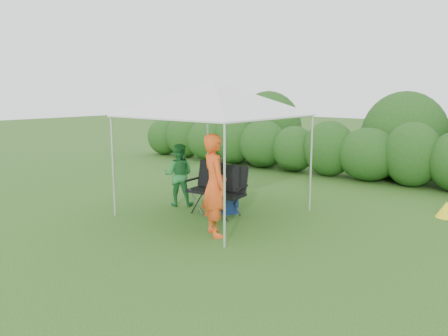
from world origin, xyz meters
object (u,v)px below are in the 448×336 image
Objects in this scene: cooler at (227,203)px; canopy at (214,99)px; man at (215,185)px; chair_right at (231,188)px; chair_left at (206,183)px; woman at (179,175)px.

canopy is at bearing -103.75° from cooler.
cooler is at bearing -28.92° from man.
man reaches higher than chair_right.
canopy is 2.28m from cooler.
man reaches higher than cooler.
chair_right is 0.99× the size of chair_left.
man reaches higher than chair_left.
cooler is at bearing 14.93° from chair_left.
canopy is 2.88× the size of chair_right.
canopy is at bearing -16.94° from chair_left.
man is at bearing -49.46° from canopy.
canopy is 2.11m from man.
woman is (-2.03, 1.11, -0.22)m from man.
canopy reaches higher than cooler.
chair_right is 0.57× the size of man.
woman reaches higher than chair_left.
chair_right is at bearing -7.42° from chair_left.
chair_right is at bearing -34.56° from man.
chair_left reaches higher than cooler.
chair_right is at bearing -12.85° from cooler.
man is 2.33m from woman.
woman is at bearing 2.18° from man.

